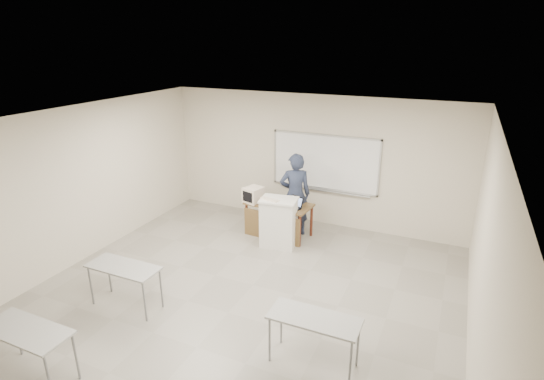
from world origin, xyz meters
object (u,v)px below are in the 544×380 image
at_px(keyboard, 270,199).
at_px(presenter, 295,194).
at_px(crt_monitor, 254,195).
at_px(laptop, 293,205).
at_px(podium, 279,222).
at_px(instructor_desk, 277,214).
at_px(whiteboard, 325,163).
at_px(mouse, 288,203).

xyz_separation_m(keyboard, presenter, (0.24, 0.80, -0.13)).
bearing_deg(keyboard, crt_monitor, 154.86).
bearing_deg(presenter, laptop, 76.85).
bearing_deg(podium, laptop, 55.84).
height_order(podium, crt_monitor, crt_monitor).
xyz_separation_m(instructor_desk, presenter, (0.29, 0.32, 0.38)).
bearing_deg(podium, presenter, 74.48).
distance_m(crt_monitor, laptop, 0.93).
bearing_deg(presenter, instructor_desk, 20.62).
height_order(crt_monitor, presenter, presenter).
bearing_deg(keyboard, podium, 51.65).
bearing_deg(whiteboard, mouse, -117.95).
relative_size(crt_monitor, mouse, 4.06).
relative_size(keyboard, presenter, 0.22).
xyz_separation_m(crt_monitor, presenter, (0.84, 0.33, 0.02)).
distance_m(mouse, keyboard, 0.72).
relative_size(laptop, mouse, 3.33).
height_order(keyboard, presenter, presenter).
bearing_deg(mouse, whiteboard, 60.46).
xyz_separation_m(laptop, keyboard, (-0.32, -0.47, 0.25)).
height_order(instructor_desk, keyboard, keyboard).
distance_m(laptop, mouse, 0.25).
bearing_deg(laptop, keyboard, -100.23).
bearing_deg(mouse, presenter, 58.10).
relative_size(mouse, keyboard, 0.24).
height_order(instructor_desk, crt_monitor, crt_monitor).
bearing_deg(mouse, keyboard, -104.67).
bearing_deg(podium, crt_monitor, 147.10).
bearing_deg(whiteboard, instructor_desk, -122.38).
height_order(mouse, presenter, presenter).
distance_m(whiteboard, crt_monitor, 1.77).
bearing_deg(presenter, mouse, 32.77).
height_order(podium, mouse, podium).
bearing_deg(presenter, podium, 55.39).
bearing_deg(laptop, crt_monitor, -155.72).
bearing_deg(keyboard, presenter, 86.21).
bearing_deg(keyboard, instructor_desk, 108.89).
xyz_separation_m(crt_monitor, keyboard, (0.60, -0.47, 0.15)).
xyz_separation_m(podium, presenter, (0.09, 0.68, 0.40)).
relative_size(whiteboard, instructor_desk, 1.74).
xyz_separation_m(podium, mouse, (-0.00, 0.53, 0.24)).
xyz_separation_m(mouse, presenter, (0.09, 0.16, 0.16)).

